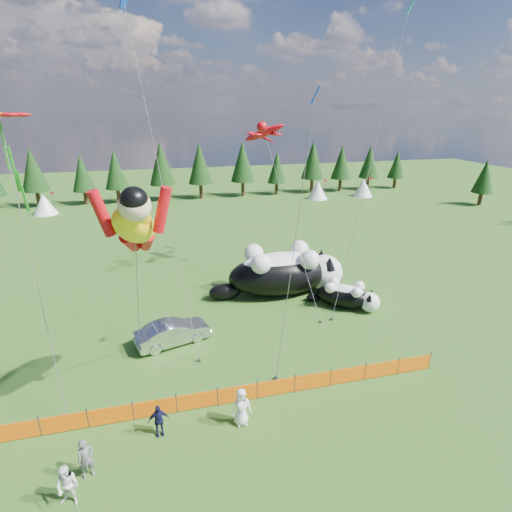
# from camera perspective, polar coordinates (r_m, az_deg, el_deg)

# --- Properties ---
(ground) EXTENTS (160.00, 160.00, 0.00)m
(ground) POSITION_cam_1_polar(r_m,az_deg,el_deg) (23.66, -4.15, -15.47)
(ground) COLOR #0D3A0A
(ground) RESTS_ON ground
(safety_fence) EXTENTS (22.06, 0.06, 1.10)m
(safety_fence) POSITION_cam_1_polar(r_m,az_deg,el_deg) (21.02, -2.63, -19.06)
(safety_fence) COLOR #262626
(safety_fence) RESTS_ON ground
(tree_line) EXTENTS (90.00, 4.00, 8.00)m
(tree_line) POSITION_cam_1_polar(r_m,az_deg,el_deg) (64.73, -11.55, 11.37)
(tree_line) COLOR black
(tree_line) RESTS_ON ground
(festival_tents) EXTENTS (50.00, 3.20, 2.80)m
(festival_tents) POSITION_cam_1_polar(r_m,az_deg,el_deg) (61.83, -0.76, 8.91)
(festival_tents) COLOR white
(festival_tents) RESTS_ON ground
(cat_large) EXTENTS (10.76, 3.90, 3.89)m
(cat_large) POSITION_cam_1_polar(r_m,az_deg,el_deg) (31.21, 4.20, -2.21)
(cat_large) COLOR black
(cat_large) RESTS_ON ground
(cat_small) EXTENTS (4.65, 4.00, 1.97)m
(cat_small) POSITION_cam_1_polar(r_m,az_deg,el_deg) (30.09, 12.82, -5.51)
(cat_small) COLOR black
(cat_small) RESTS_ON ground
(car) EXTENTS (4.85, 2.82, 1.51)m
(car) POSITION_cam_1_polar(r_m,az_deg,el_deg) (25.73, -11.75, -10.64)
(car) COLOR silver
(car) RESTS_ON ground
(spectator_a) EXTENTS (0.76, 0.64, 1.77)m
(spectator_a) POSITION_cam_1_polar(r_m,az_deg,el_deg) (18.88, -23.12, -25.10)
(spectator_a) COLOR slate
(spectator_a) RESTS_ON ground
(spectator_b) EXTENTS (0.99, 0.79, 1.78)m
(spectator_b) POSITION_cam_1_polar(r_m,az_deg,el_deg) (18.19, -25.34, -27.59)
(spectator_b) COLOR white
(spectator_b) RESTS_ON ground
(spectator_c) EXTENTS (0.96, 0.55, 1.57)m
(spectator_c) POSITION_cam_1_polar(r_m,az_deg,el_deg) (19.72, -13.76, -21.84)
(spectator_c) COLOR #141537
(spectator_c) RESTS_ON ground
(spectator_e) EXTENTS (0.96, 0.66, 1.89)m
(spectator_e) POSITION_cam_1_polar(r_m,az_deg,el_deg) (19.62, -2.11, -20.77)
(spectator_e) COLOR white
(spectator_e) RESTS_ON ground
(superhero_kite) EXTENTS (5.07, 8.69, 12.39)m
(superhero_kite) POSITION_cam_1_polar(r_m,az_deg,el_deg) (16.79, -16.90, 4.24)
(superhero_kite) COLOR yellow
(superhero_kite) RESTS_ON ground
(gecko_kite) EXTENTS (5.72, 13.12, 15.63)m
(gecko_kite) POSITION_cam_1_polar(r_m,az_deg,el_deg) (33.64, 1.16, 17.19)
(gecko_kite) COLOR red
(gecko_kite) RESTS_ON ground
(diamond_kite_a) EXTENTS (2.80, 6.96, 20.36)m
(diamond_kite_a) POSITION_cam_1_polar(r_m,az_deg,el_deg) (25.97, -17.52, 28.09)
(diamond_kite_a) COLOR #0B39B3
(diamond_kite_a) RESTS_ON ground
(diamond_kite_b) EXTENTS (6.34, 4.66, 21.16)m
(diamond_kite_b) POSITION_cam_1_polar(r_m,az_deg,el_deg) (31.44, 20.61, 28.53)
(diamond_kite_b) COLOR #0B867F
(diamond_kite_b) RESTS_ON ground
(diamond_kite_c) EXTENTS (1.49, 1.39, 15.07)m
(diamond_kite_c) POSITION_cam_1_polar(r_m,az_deg,el_deg) (17.65, 8.11, 19.44)
(diamond_kite_c) COLOR #0B39B3
(diamond_kite_c) RESTS_ON ground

